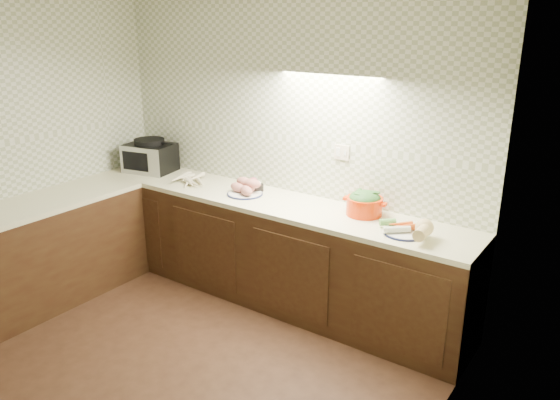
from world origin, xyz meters
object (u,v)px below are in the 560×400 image
Objects in this scene: parsnip_pile at (190,179)px; dutch_oven at (365,203)px; sweet_potato_plate at (246,188)px; toaster_oven at (150,156)px; veg_plate at (413,229)px; onion_bowl at (255,186)px.

parsnip_pile is 1.06× the size of dutch_oven.
sweet_potato_plate is 0.90× the size of dutch_oven.
parsnip_pile is at bearing -16.24° from toaster_oven.
sweet_potato_plate reaches higher than veg_plate.
parsnip_pile is 0.67m from onion_bowl.
onion_bowl is at bearing 11.68° from parsnip_pile.
sweet_potato_plate is 2.02× the size of onion_bowl.
parsnip_pile is at bearing 179.71° from dutch_oven.
toaster_oven reaches higher than sweet_potato_plate.
sweet_potato_plate reaches higher than parsnip_pile.
parsnip_pile is at bearing -168.32° from onion_bowl.
dutch_oven reaches higher than parsnip_pile.
dutch_oven reaches higher than onion_bowl.
toaster_oven is 1.24m from onion_bowl.
sweet_potato_plate reaches higher than onion_bowl.
toaster_oven is 0.59m from parsnip_pile.
dutch_oven is at bearing 158.73° from veg_plate.
onion_bowl is (0.65, 0.14, 0.01)m from parsnip_pile.
onion_bowl is (1.23, 0.08, -0.11)m from toaster_oven.
toaster_oven is 2.30m from dutch_oven.
sweet_potato_plate is (1.23, -0.04, -0.10)m from toaster_oven.
dutch_oven is at bearing 4.63° from parsnip_pile.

